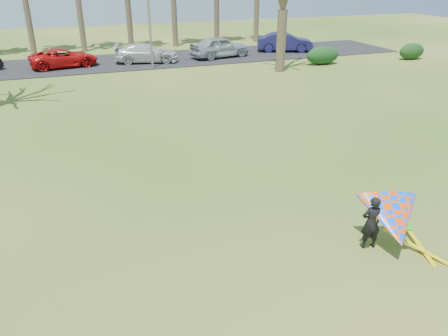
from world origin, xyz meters
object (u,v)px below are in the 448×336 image
object	(u,v)px
car_4	(220,47)
car_5	(285,42)
streetlight	(151,1)
kite_flyer	(392,220)
car_2	(64,58)
car_3	(146,53)

from	to	relation	value
car_4	car_5	distance (m)	6.12
streetlight	kite_flyer	world-z (taller)	streetlight
kite_flyer	car_5	bearing A→B (deg)	67.67
car_2	car_5	size ratio (longest dim) A/B	1.00
car_2	kite_flyer	size ratio (longest dim) A/B	1.93
car_2	car_4	bearing A→B (deg)	-102.06
streetlight	car_4	xyz separation A→B (m)	(5.63, 2.07, -3.60)
car_2	car_5	xyz separation A→B (m)	(17.69, 0.43, 0.12)
car_3	car_5	size ratio (longest dim) A/B	1.00
car_2	car_4	distance (m)	11.61
car_3	kite_flyer	world-z (taller)	kite_flyer
car_4	car_2	bearing A→B (deg)	76.91
car_4	kite_flyer	xyz separation A→B (m)	(-4.80, -25.81, -0.03)
car_3	car_4	size ratio (longest dim) A/B	0.98
car_3	kite_flyer	bearing A→B (deg)	-165.66
car_4	streetlight	bearing A→B (deg)	98.39
car_2	kite_flyer	world-z (taller)	kite_flyer
car_4	kite_flyer	distance (m)	26.25
kite_flyer	car_3	bearing A→B (deg)	92.22
car_2	streetlight	bearing A→B (deg)	-122.10
car_2	car_3	size ratio (longest dim) A/B	1.00
streetlight	car_2	xyz separation A→B (m)	(-5.98, 2.33, -3.76)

